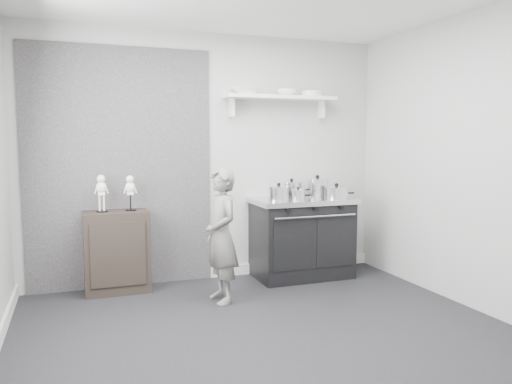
# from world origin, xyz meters

# --- Properties ---
(ground) EXTENTS (4.00, 4.00, 0.00)m
(ground) POSITION_xyz_m (0.00, 0.00, 0.00)
(ground) COLOR black
(ground) RESTS_ON ground
(room_shell) EXTENTS (4.02, 3.62, 2.71)m
(room_shell) POSITION_xyz_m (-0.09, 0.15, 1.64)
(room_shell) COLOR #ABABA8
(room_shell) RESTS_ON ground
(wall_shelf) EXTENTS (1.30, 0.26, 0.24)m
(wall_shelf) POSITION_xyz_m (0.80, 1.68, 2.01)
(wall_shelf) COLOR white
(wall_shelf) RESTS_ON room_shell
(stove) EXTENTS (1.12, 0.70, 0.90)m
(stove) POSITION_xyz_m (0.98, 1.48, 0.45)
(stove) COLOR black
(stove) RESTS_ON ground
(side_cabinet) EXTENTS (0.64, 0.37, 0.83)m
(side_cabinet) POSITION_xyz_m (-1.03, 1.61, 0.41)
(side_cabinet) COLOR black
(side_cabinet) RESTS_ON ground
(child) EXTENTS (0.36, 0.50, 1.28)m
(child) POSITION_xyz_m (-0.11, 0.94, 0.64)
(child) COLOR slate
(child) RESTS_ON ground
(pot_front_left) EXTENTS (0.32, 0.24, 0.19)m
(pot_front_left) POSITION_xyz_m (0.66, 1.37, 0.97)
(pot_front_left) COLOR silver
(pot_front_left) RESTS_ON stove
(pot_back_left) EXTENTS (0.32, 0.24, 0.22)m
(pot_back_left) POSITION_xyz_m (0.91, 1.59, 0.99)
(pot_back_left) COLOR silver
(pot_back_left) RESTS_ON stove
(pot_back_right) EXTENTS (0.35, 0.26, 0.25)m
(pot_back_right) POSITION_xyz_m (1.23, 1.58, 1.00)
(pot_back_right) COLOR silver
(pot_back_right) RESTS_ON stove
(pot_front_right) EXTENTS (0.35, 0.27, 0.17)m
(pot_front_right) POSITION_xyz_m (1.32, 1.30, 0.96)
(pot_front_right) COLOR silver
(pot_front_right) RESTS_ON stove
(pot_front_center) EXTENTS (0.25, 0.16, 0.15)m
(pot_front_center) POSITION_xyz_m (0.86, 1.31, 0.96)
(pot_front_center) COLOR silver
(pot_front_center) RESTS_ON stove
(skeleton_full) EXTENTS (0.12, 0.08, 0.43)m
(skeleton_full) POSITION_xyz_m (-1.16, 1.61, 1.04)
(skeleton_full) COLOR white
(skeleton_full) RESTS_ON side_cabinet
(skeleton_torso) EXTENTS (0.12, 0.07, 0.41)m
(skeleton_torso) POSITION_xyz_m (-0.88, 1.61, 1.04)
(skeleton_torso) COLOR white
(skeleton_torso) RESTS_ON side_cabinet
(bowl_large) EXTENTS (0.30, 0.30, 0.07)m
(bowl_large) POSITION_xyz_m (0.39, 1.67, 2.08)
(bowl_large) COLOR white
(bowl_large) RESTS_ON wall_shelf
(bowl_small) EXTENTS (0.22, 0.22, 0.07)m
(bowl_small) POSITION_xyz_m (0.87, 1.67, 2.08)
(bowl_small) COLOR white
(bowl_small) RESTS_ON wall_shelf
(plate_stack) EXTENTS (0.25, 0.25, 0.06)m
(plate_stack) POSITION_xyz_m (1.18, 1.67, 2.07)
(plate_stack) COLOR silver
(plate_stack) RESTS_ON wall_shelf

